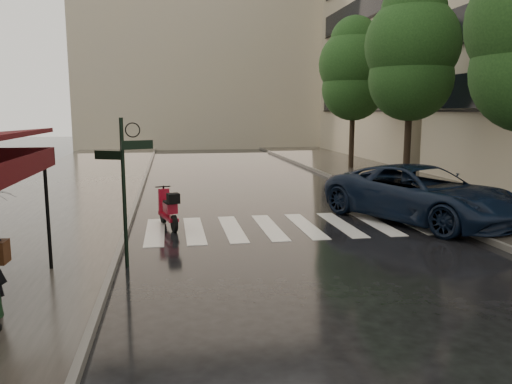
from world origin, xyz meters
name	(u,v)px	position (x,y,z in m)	size (l,w,h in m)	color
ground	(191,321)	(0.00, 0.00, 0.00)	(120.00, 120.00, 0.00)	black
sidewalk_near	(56,197)	(-4.50, 12.00, 0.06)	(6.00, 60.00, 0.12)	#38332D
sidewalk_far	(422,187)	(10.25, 12.00, 0.06)	(5.50, 60.00, 0.12)	#38332D
curb_near	(139,194)	(-1.45, 12.00, 0.07)	(0.12, 60.00, 0.16)	#595651
curb_far	(359,188)	(7.45, 12.00, 0.07)	(0.12, 60.00, 0.16)	#595651
crosswalk	(288,226)	(2.98, 6.00, 0.01)	(7.85, 3.20, 0.01)	silver
signpost	(124,180)	(-1.19, 3.00, 1.83)	(1.17, 0.29, 3.10)	black
haussmann_far	(413,23)	(16.50, 26.00, 9.25)	(8.00, 16.00, 18.50)	tan
backdrop_building	(204,33)	(3.00, 38.00, 10.00)	(22.00, 6.00, 20.00)	tan
tree_mid	(412,52)	(9.50, 12.00, 5.59)	(3.80, 3.80, 8.34)	black
tree_far	(354,70)	(9.70, 19.00, 5.46)	(3.80, 3.80, 8.16)	black
scooter	(169,210)	(-0.32, 6.44, 0.51)	(0.69, 1.64, 1.10)	black
parked_car	(421,194)	(7.00, 6.02, 0.83)	(2.74, 5.95, 1.65)	black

